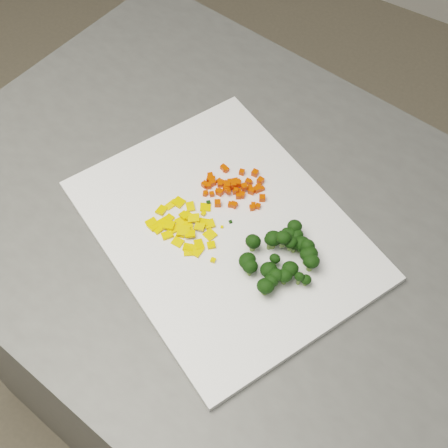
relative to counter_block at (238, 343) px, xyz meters
The scene contains 141 objects.
counter_block is the anchor object (origin of this frame).
cutting_board 0.46m from the counter_block, 127.63° to the right, with size 0.42×0.33×0.01m, color white.
carrot_pile 0.48m from the counter_block, 134.71° to the left, with size 0.09×0.09×0.03m, color red, non-canonical shape.
pepper_pile 0.48m from the counter_block, 141.76° to the right, with size 0.11×0.11×0.02m, color #EFAA0C, non-canonical shape.
broccoli_pile 0.50m from the counter_block, 23.58° to the right, with size 0.11×0.11×0.05m, color black, non-canonical shape.
carrot_cube_0 0.47m from the counter_block, 102.61° to the left, with size 0.01×0.01×0.01m, color red.
carrot_cube_1 0.47m from the counter_block, 150.14° to the left, with size 0.01×0.01×0.01m, color red.
carrot_cube_2 0.48m from the counter_block, 129.08° to the left, with size 0.01×0.01×0.01m, color red.
carrot_cube_3 0.47m from the counter_block, 130.57° to the left, with size 0.01×0.01×0.01m, color red.
carrot_cube_4 0.47m from the counter_block, 156.31° to the left, with size 0.01×0.01×0.01m, color red.
carrot_cube_5 0.47m from the counter_block, 132.00° to the left, with size 0.01×0.01×0.01m, color red.
carrot_cube_6 0.47m from the counter_block, 150.95° to the left, with size 0.01×0.01×0.01m, color red.
carrot_cube_7 0.47m from the counter_block, 86.04° to the left, with size 0.01×0.01×0.01m, color red.
carrot_cube_8 0.47m from the counter_block, 122.78° to the left, with size 0.01×0.01×0.01m, color red.
carrot_cube_9 0.48m from the counter_block, 138.77° to the left, with size 0.01×0.01×0.01m, color red.
carrot_cube_10 0.47m from the counter_block, 111.93° to the left, with size 0.01×0.01×0.01m, color red.
carrot_cube_11 0.47m from the counter_block, 109.54° to the left, with size 0.01×0.01×0.01m, color red.
carrot_cube_12 0.47m from the counter_block, 94.48° to the left, with size 0.01×0.01×0.01m, color red.
carrot_cube_13 0.48m from the counter_block, 138.25° to the left, with size 0.01×0.01×0.01m, color red.
carrot_cube_14 0.47m from the counter_block, 157.44° to the left, with size 0.01×0.01×0.01m, color red.
carrot_cube_15 0.47m from the counter_block, 167.12° to the left, with size 0.01×0.01×0.01m, color red.
carrot_cube_16 0.47m from the counter_block, 148.79° to the left, with size 0.01×0.01×0.01m, color red.
carrot_cube_17 0.47m from the counter_block, 157.44° to the left, with size 0.01×0.01×0.01m, color red.
carrot_cube_18 0.48m from the counter_block, 145.82° to the left, with size 0.01×0.01×0.01m, color red.
carrot_cube_19 0.47m from the counter_block, 163.98° to the left, with size 0.01×0.01×0.01m, color red.
carrot_cube_20 0.48m from the counter_block, 137.33° to the left, with size 0.01×0.01×0.01m, color red.
carrot_cube_21 0.47m from the counter_block, 141.35° to the left, with size 0.01×0.01×0.01m, color red.
carrot_cube_22 0.47m from the counter_block, 81.07° to the left, with size 0.01×0.01×0.01m, color red.
carrot_cube_23 0.48m from the counter_block, 153.46° to the left, with size 0.01×0.01×0.01m, color red.
carrot_cube_24 0.47m from the counter_block, 101.31° to the left, with size 0.01×0.01×0.01m, color red.
carrot_cube_25 0.47m from the counter_block, 149.92° to the left, with size 0.01×0.01×0.01m, color red.
carrot_cube_26 0.48m from the counter_block, 144.49° to the left, with size 0.01×0.01×0.01m, color red.
carrot_cube_27 0.47m from the counter_block, 113.42° to the left, with size 0.01×0.01×0.01m, color red.
carrot_cube_28 0.47m from the counter_block, 102.58° to the left, with size 0.01×0.01×0.01m, color red.
carrot_cube_29 0.47m from the counter_block, 133.26° to the left, with size 0.01×0.01×0.01m, color red.
carrot_cube_30 0.47m from the counter_block, 157.76° to the left, with size 0.01×0.01×0.01m, color red.
carrot_cube_31 0.48m from the counter_block, 139.47° to the left, with size 0.01×0.01×0.01m, color red.
carrot_cube_32 0.47m from the counter_block, 154.82° to the left, with size 0.01×0.01×0.01m, color red.
carrot_cube_33 0.47m from the counter_block, 142.78° to the left, with size 0.01×0.01×0.01m, color red.
carrot_cube_34 0.47m from the counter_block, 95.23° to the left, with size 0.01×0.01×0.01m, color red.
carrot_cube_35 0.47m from the counter_block, 142.76° to the left, with size 0.01×0.01×0.01m, color red.
carrot_cube_36 0.47m from the counter_block, 127.41° to the left, with size 0.01×0.01×0.01m, color red.
carrot_cube_37 0.48m from the counter_block, 120.56° to the left, with size 0.01×0.01×0.01m, color red.
carrot_cube_38 0.48m from the counter_block, 120.80° to the left, with size 0.01×0.01×0.01m, color red.
carrot_cube_39 0.48m from the counter_block, 147.47° to the left, with size 0.01×0.01×0.01m, color red.
carrot_cube_40 0.47m from the counter_block, 131.99° to the left, with size 0.01×0.01×0.01m, color red.
carrot_cube_41 0.47m from the counter_block, behind, with size 0.01×0.01×0.01m, color red.
carrot_cube_42 0.47m from the counter_block, 136.60° to the left, with size 0.01×0.01×0.01m, color red.
carrot_cube_43 0.47m from the counter_block, 100.91° to the left, with size 0.01×0.01×0.01m, color red.
carrot_cube_44 0.47m from the counter_block, 139.25° to the left, with size 0.01×0.01×0.01m, color red.
carrot_cube_45 0.47m from the counter_block, 115.77° to the left, with size 0.01×0.01×0.01m, color red.
carrot_cube_46 0.47m from the counter_block, 134.56° to the left, with size 0.01×0.01×0.01m, color red.
carrot_cube_47 0.47m from the counter_block, 156.25° to the left, with size 0.01×0.01×0.01m, color red.
carrot_cube_48 0.47m from the counter_block, 162.26° to the left, with size 0.01×0.01×0.01m, color red.
carrot_cube_49 0.47m from the counter_block, 146.57° to the left, with size 0.01×0.01×0.01m, color red.
carrot_cube_50 0.47m from the counter_block, 148.05° to the left, with size 0.01×0.01×0.01m, color red.
carrot_cube_51 0.48m from the counter_block, 136.09° to the left, with size 0.01×0.01×0.01m, color red.
carrot_cube_52 0.47m from the counter_block, 92.31° to the left, with size 0.01×0.01×0.01m, color red.
carrot_cube_53 0.47m from the counter_block, 134.75° to the left, with size 0.01×0.01×0.01m, color red.
carrot_cube_54 0.47m from the counter_block, 99.81° to the left, with size 0.01×0.01×0.01m, color red.
carrot_cube_55 0.47m from the counter_block, behind, with size 0.01×0.01×0.01m, color red.
carrot_cube_56 0.47m from the counter_block, 100.77° to the left, with size 0.01×0.01×0.01m, color red.
carrot_cube_57 0.47m from the counter_block, 129.66° to the left, with size 0.01×0.01×0.01m, color red.
carrot_cube_58 0.47m from the counter_block, 108.49° to the left, with size 0.01×0.01×0.01m, color red.
carrot_cube_59 0.48m from the counter_block, 132.36° to the left, with size 0.01×0.01×0.01m, color red.
carrot_cube_60 0.47m from the counter_block, 147.01° to the left, with size 0.01×0.01×0.01m, color red.
carrot_cube_61 0.47m from the counter_block, 124.66° to the left, with size 0.01×0.01×0.01m, color red.
carrot_cube_62 0.48m from the counter_block, 137.15° to the left, with size 0.01×0.01×0.01m, color red.
pepper_chunk_0 0.47m from the counter_block, 118.55° to the right, with size 0.01×0.01×0.00m, color #EFAA0C.
pepper_chunk_1 0.47m from the counter_block, 116.56° to the right, with size 0.02×0.01×0.00m, color #EFAA0C.
pepper_chunk_2 0.47m from the counter_block, 111.91° to the right, with size 0.02×0.02×0.00m, color #EFAA0C.
pepper_chunk_3 0.47m from the counter_block, 165.76° to the right, with size 0.02×0.01×0.00m, color #EFAA0C.
pepper_chunk_4 0.47m from the counter_block, 141.37° to the right, with size 0.01×0.01×0.00m, color #EFAA0C.
pepper_chunk_5 0.48m from the counter_block, 157.18° to the right, with size 0.01×0.02×0.00m, color #EFAA0C.
pepper_chunk_6 0.47m from the counter_block, behind, with size 0.01×0.02×0.00m, color #EFAA0C.
pepper_chunk_7 0.48m from the counter_block, 152.53° to the right, with size 0.01×0.01×0.00m, color #EFAA0C.
pepper_chunk_8 0.48m from the counter_block, 147.11° to the right, with size 0.02×0.01×0.00m, color #EFAA0C.
pepper_chunk_9 0.47m from the counter_block, 167.12° to the right, with size 0.02×0.02×0.00m, color #EFAA0C.
pepper_chunk_10 0.48m from the counter_block, 163.05° to the right, with size 0.02×0.01×0.00m, color #EFAA0C.
pepper_chunk_11 0.47m from the counter_block, 107.15° to the right, with size 0.01×0.01×0.00m, color #EFAA0C.
pepper_chunk_12 0.47m from the counter_block, 141.36° to the right, with size 0.02×0.01×0.00m, color #EFAA0C.
pepper_chunk_13 0.48m from the counter_block, 142.82° to the right, with size 0.01×0.02×0.00m, color #EFAA0C.
pepper_chunk_14 0.48m from the counter_block, 142.96° to the right, with size 0.02×0.02×0.00m, color #EFAA0C.
pepper_chunk_15 0.48m from the counter_block, 140.08° to the right, with size 0.02×0.01×0.00m, color #EFAA0C.
pepper_chunk_16 0.47m from the counter_block, 149.10° to the right, with size 0.02×0.01×0.00m, color #EFAA0C.
pepper_chunk_17 0.47m from the counter_block, 127.64° to the right, with size 0.02×0.01×0.00m, color #EFAA0C.
pepper_chunk_18 0.47m from the counter_block, 116.33° to the right, with size 0.02×0.01×0.00m, color #EFAA0C.
pepper_chunk_19 0.48m from the counter_block, 135.46° to the right, with size 0.02×0.02×0.00m, color #EFAA0C.
pepper_chunk_20 0.47m from the counter_block, 136.61° to the right, with size 0.01×0.01×0.00m, color #EFAA0C.
pepper_chunk_21 0.47m from the counter_block, 135.59° to the right, with size 0.02×0.01×0.00m, color #EFAA0C.
pepper_chunk_22 0.48m from the counter_block, 135.70° to the right, with size 0.02×0.01×0.00m, color #EFAA0C.
pepper_chunk_23 0.48m from the counter_block, 147.65° to the right, with size 0.02×0.02×0.00m, color #EFAA0C.
pepper_chunk_24 0.48m from the counter_block, 152.99° to the right, with size 0.01×0.01×0.00m, color #EFAA0C.
pepper_chunk_25 0.47m from the counter_block, 114.17° to the right, with size 0.01×0.01×0.00m, color #EFAA0C.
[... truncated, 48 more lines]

